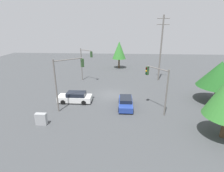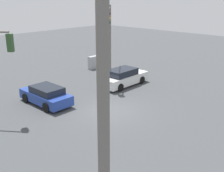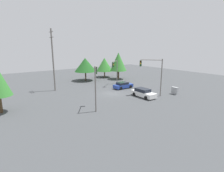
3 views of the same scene
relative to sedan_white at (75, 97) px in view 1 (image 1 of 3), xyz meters
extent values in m
plane|color=#424447|center=(4.85, 3.02, -0.70)|extent=(80.00, 80.00, 0.00)
cube|color=silver|center=(-0.06, 0.00, -0.15)|extent=(4.60, 1.81, 0.76)
cube|color=black|center=(0.17, 0.00, 0.50)|extent=(2.53, 1.59, 0.54)
cylinder|color=black|center=(-1.48, -0.86, -0.38)|extent=(0.64, 0.22, 0.64)
cylinder|color=black|center=(-1.48, 0.86, -0.38)|extent=(0.64, 0.22, 0.64)
cylinder|color=black|center=(1.37, -0.86, -0.38)|extent=(0.64, 0.22, 0.64)
cylinder|color=black|center=(1.37, 0.86, -0.38)|extent=(0.64, 0.22, 0.64)
cube|color=#233D93|center=(7.01, -1.24, -0.18)|extent=(1.75, 4.17, 0.69)
cube|color=black|center=(7.01, -1.03, 0.40)|extent=(1.54, 2.30, 0.46)
cylinder|color=black|center=(7.85, -2.53, -0.37)|extent=(0.22, 0.67, 0.67)
cylinder|color=black|center=(6.18, -2.53, -0.37)|extent=(0.22, 0.67, 0.67)
cylinder|color=black|center=(7.85, 0.05, -0.37)|extent=(0.22, 0.67, 0.67)
cylinder|color=black|center=(6.18, 0.05, -0.37)|extent=(0.22, 0.67, 0.67)
cylinder|color=slate|center=(11.62, -3.10, 2.13)|extent=(0.18, 0.18, 5.66)
cylinder|color=slate|center=(10.63, -1.76, 4.71)|extent=(2.06, 2.75, 0.12)
cube|color=#2D4C28|center=(9.65, -0.42, 4.08)|extent=(0.43, 0.44, 1.05)
sphere|color=#360503|center=(9.51, -0.53, 4.42)|extent=(0.22, 0.22, 0.22)
sphere|color=orange|center=(9.51, -0.53, 4.08)|extent=(0.22, 0.22, 0.22)
sphere|color=black|center=(9.51, -0.53, 3.75)|extent=(0.22, 0.22, 0.22)
cylinder|color=slate|center=(-1.31, 10.34, 2.36)|extent=(0.18, 0.18, 6.13)
cylinder|color=slate|center=(-0.20, 9.61, 5.17)|extent=(2.28, 1.57, 0.12)
cube|color=#2D4C28|center=(0.90, 8.87, 4.55)|extent=(0.44, 0.42, 1.05)
sphere|color=#360503|center=(1.00, 9.02, 4.88)|extent=(0.22, 0.22, 0.22)
sphere|color=orange|center=(1.00, 9.02, 4.55)|extent=(0.22, 0.22, 0.22)
sphere|color=black|center=(1.00, 9.02, 4.21)|extent=(0.22, 0.22, 0.22)
cylinder|color=slate|center=(-1.39, -2.85, 2.59)|extent=(0.18, 0.18, 6.59)
cylinder|color=slate|center=(0.01, -1.69, 5.63)|extent=(2.89, 2.42, 0.12)
cube|color=#2D4C28|center=(1.41, -0.52, 5.01)|extent=(0.44, 0.43, 1.05)
sphere|color=#360503|center=(1.30, -0.39, 5.35)|extent=(0.22, 0.22, 0.22)
sphere|color=orange|center=(1.30, -0.39, 5.01)|extent=(0.22, 0.22, 0.22)
sphere|color=black|center=(1.30, -0.39, 4.67)|extent=(0.22, 0.22, 0.22)
cylinder|color=slate|center=(13.52, 11.01, 5.25)|extent=(0.28, 0.28, 11.91)
cylinder|color=slate|center=(13.52, 11.01, 10.60)|extent=(2.20, 0.12, 0.12)
cylinder|color=slate|center=(13.52, 11.01, 9.60)|extent=(2.20, 0.12, 0.12)
cube|color=#9EA0A3|center=(-2.16, -5.98, -0.04)|extent=(1.19, 0.50, 1.33)
cylinder|color=#4C3823|center=(5.63, 20.74, 0.46)|extent=(0.38, 0.38, 2.33)
cone|color=#337A2D|center=(5.63, 20.74, 3.72)|extent=(3.25, 3.25, 4.19)
cylinder|color=#4C3823|center=(16.28, -7.09, 0.44)|extent=(0.45, 0.45, 2.29)
cylinder|color=#4C3823|center=(19.44, 1.12, 0.47)|extent=(0.33, 0.33, 2.35)
cone|color=#1E561E|center=(19.44, 1.12, 3.38)|extent=(5.51, 5.51, 3.46)
camera|label=1|loc=(6.49, -22.06, 9.63)|focal=28.00mm
camera|label=2|loc=(17.51, 14.99, 6.78)|focal=45.00mm
camera|label=3|loc=(-20.67, 21.59, 7.86)|focal=28.00mm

